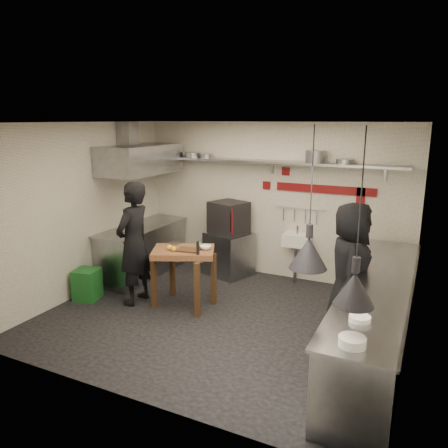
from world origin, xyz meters
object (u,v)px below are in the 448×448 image
at_px(prep_table, 184,278).
at_px(chef_right, 350,269).
at_px(oven_stand, 229,254).
at_px(chef_left, 134,243).
at_px(green_bin, 87,284).
at_px(combi_oven, 229,217).

bearing_deg(prep_table, chef_right, -19.45).
xyz_separation_m(oven_stand, chef_left, (-0.79, -1.80, 0.57)).
bearing_deg(oven_stand, green_bin, -107.79).
relative_size(chef_left, chef_right, 1.07).
relative_size(oven_stand, combi_oven, 1.34).
height_order(combi_oven, chef_left, chef_left).
distance_m(green_bin, chef_left, 1.09).
bearing_deg(prep_table, chef_left, 170.42).
distance_m(combi_oven, green_bin, 2.72).
distance_m(combi_oven, chef_left, 1.97).
distance_m(prep_table, chef_left, 0.94).
bearing_deg(prep_table, oven_stand, 64.24).
bearing_deg(green_bin, chef_left, 18.27).
bearing_deg(green_bin, oven_stand, 52.79).
bearing_deg(chef_right, combi_oven, 50.72).
relative_size(prep_table, chef_right, 0.51).
height_order(prep_table, chef_right, chef_right).
bearing_deg(chef_left, green_bin, -72.27).
relative_size(green_bin, chef_left, 0.26).
height_order(oven_stand, chef_left, chef_left).
relative_size(oven_stand, green_bin, 1.60).
relative_size(oven_stand, prep_table, 0.87).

